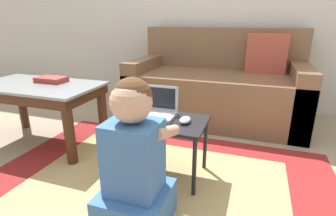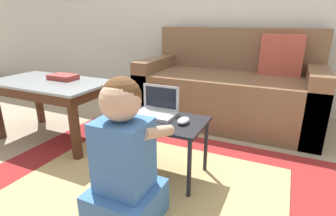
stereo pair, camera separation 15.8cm
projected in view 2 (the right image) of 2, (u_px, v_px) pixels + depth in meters
The scene contains 9 objects.
ground_plane at pixel (166, 178), 1.64m from camera, with size 16.00×16.00×0.00m, color gray.
area_rug at pixel (144, 192), 1.50m from camera, with size 2.11×1.68×0.01m.
couch at pixel (229, 89), 2.54m from camera, with size 1.62×0.84×0.87m.
coffee_table at pixel (51, 91), 2.08m from camera, with size 0.95×0.51×0.48m.
laptop_desk at pixel (161, 127), 1.58m from camera, with size 0.54×0.35×0.38m.
laptop at pixel (157, 110), 1.63m from camera, with size 0.25×0.17×0.18m.
computer_mouse at pixel (183, 121), 1.50m from camera, with size 0.06×0.10×0.03m.
person_seated at pixel (125, 162), 1.20m from camera, with size 0.31×0.43×0.72m.
book_on_table at pixel (63, 77), 2.11m from camera, with size 0.22×0.14×0.04m.
Camera 2 is at (0.61, -1.27, 0.94)m, focal length 28.00 mm.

